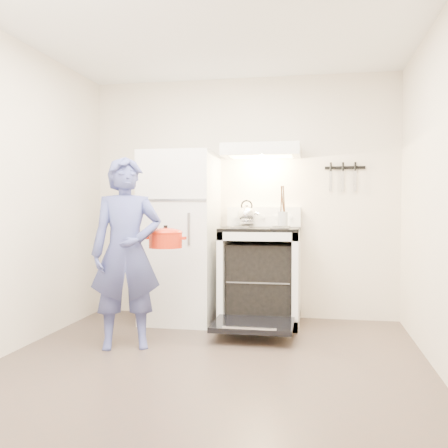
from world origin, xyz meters
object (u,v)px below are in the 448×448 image
Objects in this scene: tea_kettle at (247,213)px; dutch_oven at (166,240)px; stove_body at (261,277)px; person at (126,253)px; refrigerator at (180,237)px.

dutch_oven is at bearing -118.81° from tea_kettle.
person reaches higher than stove_body.
dutch_oven is (-0.72, -0.83, 0.41)m from stove_body.
tea_kettle is at bearing 131.88° from stove_body.
stove_body is 1.17m from dutch_oven.
dutch_oven is (0.09, -0.80, 0.02)m from refrigerator.
stove_body is at bearing 48.91° from dutch_oven.
dutch_oven is at bearing -83.56° from refrigerator.
stove_body is (0.81, 0.02, -0.39)m from refrigerator.
refrigerator is at bearing 96.44° from dutch_oven.
refrigerator is 1.09× the size of person.
dutch_oven is at bearing -131.09° from stove_body.
stove_body is 3.37× the size of tea_kettle.
stove_body is at bearing 1.77° from refrigerator.
dutch_oven is (-0.55, -1.01, -0.21)m from tea_kettle.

